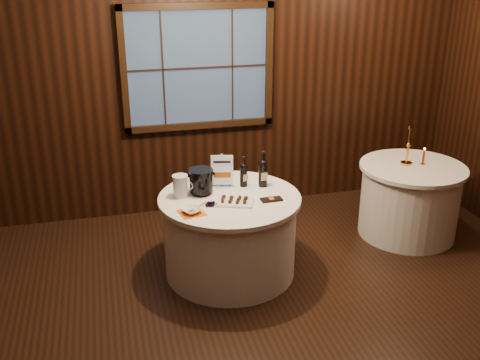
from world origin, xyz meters
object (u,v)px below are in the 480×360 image
object	(u,v)px
sign_stand	(222,176)
ice_bucket	(201,181)
cracker_bowl	(192,210)
glass_pitcher	(181,186)
red_candle	(423,158)
main_table	(230,235)
grape_bunch	(211,204)
brass_candlestick	(408,150)
chocolate_box	(271,199)
chocolate_plate	(235,201)
port_bottle_left	(244,173)
side_table	(409,200)
port_bottle_right	(263,171)

from	to	relation	value
sign_stand	ice_bucket	size ratio (longest dim) A/B	1.41
cracker_bowl	glass_pitcher	bearing A→B (deg)	95.90
red_candle	glass_pitcher	bearing A→B (deg)	-175.58
main_table	grape_bunch	bearing A→B (deg)	-143.00
glass_pitcher	cracker_bowl	world-z (taller)	glass_pitcher
grape_bunch	brass_candlestick	distance (m)	2.21
chocolate_box	red_candle	xyz separation A→B (m)	(1.77, 0.47, 0.07)
chocolate_plate	port_bottle_left	bearing A→B (deg)	64.23
chocolate_plate	glass_pitcher	world-z (taller)	glass_pitcher
side_table	sign_stand	world-z (taller)	sign_stand
brass_candlestick	sign_stand	bearing A→B (deg)	-176.20
sign_stand	red_candle	world-z (taller)	sign_stand
glass_pitcher	cracker_bowl	size ratio (longest dim) A/B	1.27
grape_bunch	cracker_bowl	xyz separation A→B (m)	(-0.18, -0.10, 0.00)
port_bottle_right	glass_pitcher	distance (m)	0.78
grape_bunch	brass_candlestick	xyz separation A→B (m)	(2.15, 0.51, 0.13)
port_bottle_right	sign_stand	bearing A→B (deg)	168.43
port_bottle_left	red_candle	world-z (taller)	port_bottle_left
main_table	sign_stand	size ratio (longest dim) A/B	3.93
side_table	brass_candlestick	world-z (taller)	brass_candlestick
port_bottle_left	glass_pitcher	xyz separation A→B (m)	(-0.60, -0.10, -0.02)
main_table	glass_pitcher	bearing A→B (deg)	165.74
main_table	chocolate_box	distance (m)	0.54
sign_stand	port_bottle_left	world-z (taller)	sign_stand
main_table	port_bottle_right	size ratio (longest dim) A/B	3.73
sign_stand	cracker_bowl	world-z (taller)	sign_stand
port_bottle_right	cracker_bowl	distance (m)	0.86
chocolate_plate	chocolate_box	bearing A→B (deg)	-3.95
glass_pitcher	red_candle	size ratio (longest dim) A/B	1.09
chocolate_box	grape_bunch	bearing A→B (deg)	176.47
ice_bucket	glass_pitcher	world-z (taller)	ice_bucket
red_candle	ice_bucket	bearing A→B (deg)	-175.75
glass_pitcher	port_bottle_right	bearing A→B (deg)	23.37
main_table	ice_bucket	xyz separation A→B (m)	(-0.23, 0.13, 0.50)
sign_stand	glass_pitcher	size ratio (longest dim) A/B	1.62
ice_bucket	cracker_bowl	distance (m)	0.42
sign_stand	red_candle	distance (m)	2.12
glass_pitcher	side_table	bearing A→B (deg)	24.16
port_bottle_left	red_candle	xyz separation A→B (m)	(1.92, 0.10, -0.05)
ice_bucket	red_candle	xyz separation A→B (m)	(2.34, 0.17, -0.05)
main_table	chocolate_box	size ratio (longest dim) A/B	6.79
chocolate_box	brass_candlestick	bearing A→B (deg)	16.68
ice_bucket	chocolate_plate	size ratio (longest dim) A/B	0.61
sign_stand	red_candle	xyz separation A→B (m)	(2.12, 0.07, -0.04)
port_bottle_right	red_candle	bearing A→B (deg)	4.19
side_table	brass_candlestick	bearing A→B (deg)	128.45
red_candle	brass_candlestick	bearing A→B (deg)	159.23
port_bottle_right	chocolate_box	size ratio (longest dim) A/B	1.82
ice_bucket	brass_candlestick	xyz separation A→B (m)	(2.18, 0.23, 0.03)
port_bottle_left	chocolate_box	bearing A→B (deg)	-87.28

